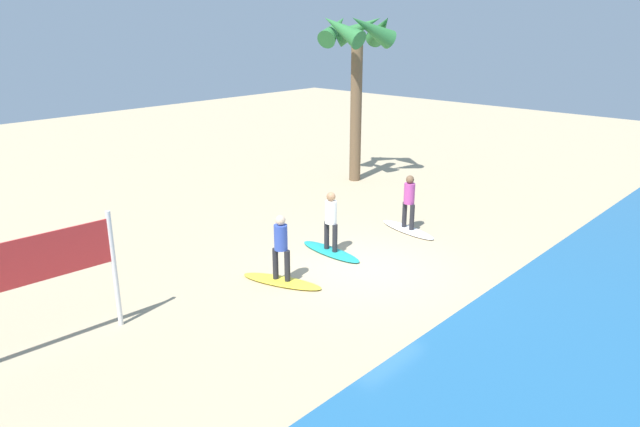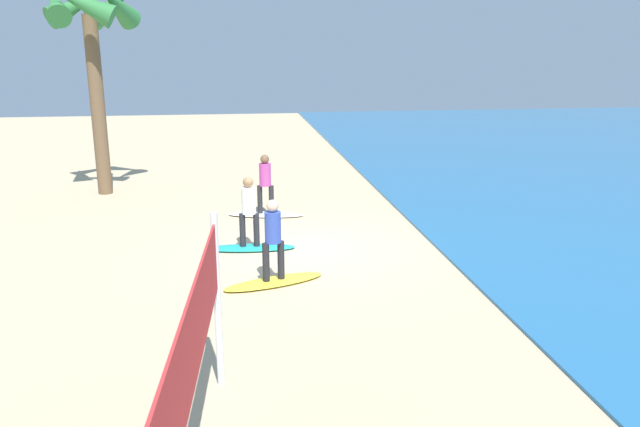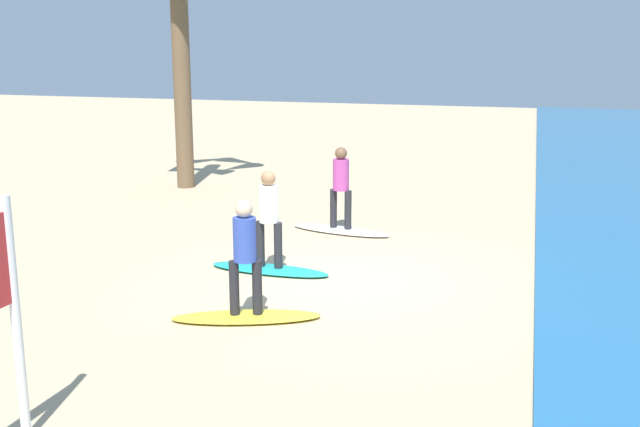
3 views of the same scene
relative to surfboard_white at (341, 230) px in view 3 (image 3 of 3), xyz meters
The scene contains 7 objects.
ground_plane 3.14m from the surfboard_white, 14.72° to the left, with size 60.00×60.00×0.00m, color tan.
surfboard_white is the anchor object (origin of this frame).
surfer_white 0.99m from the surfboard_white, 90.00° to the left, with size 0.32×0.45×1.64m.
surfboard_teal 2.94m from the surfboard_white, 10.55° to the right, with size 2.10×0.56×0.09m, color teal.
surfer_teal 3.10m from the surfboard_white, 10.55° to the right, with size 0.32×0.46×1.64m.
surfboard_yellow 5.12m from the surfboard_white, ahead, with size 2.10×0.56×0.09m, color yellow.
surfer_yellow 5.22m from the surfboard_white, ahead, with size 0.32×0.44×1.64m.
Camera 3 is at (12.04, 2.80, 4.04)m, focal length 44.62 mm.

